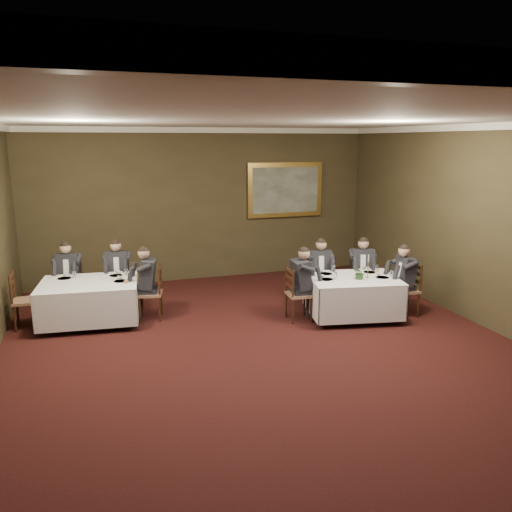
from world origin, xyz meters
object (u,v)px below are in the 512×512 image
chair_sec_backleft (71,295)px  candlestick (368,269)px  chair_main_backright (360,289)px  diner_sec_backright (118,281)px  chair_sec_endleft (26,312)px  chair_sec_endright (151,304)px  chair_sec_backright (119,292)px  diner_sec_endright (150,292)px  table_main (353,294)px  chair_main_endright (405,300)px  centerpiece (360,272)px  chair_main_endleft (298,305)px  diner_main_backright (361,278)px  diner_sec_backleft (70,284)px  chair_main_backleft (318,290)px  diner_main_endleft (299,293)px  painting (285,190)px  diner_main_endright (405,289)px  diner_main_backleft (319,280)px

chair_sec_backleft → candlestick: candlestick is taller
chair_main_backright → diner_sec_backright: (-4.66, 1.28, 0.23)m
chair_sec_endleft → candlestick: bearing=76.8°
chair_sec_endright → chair_sec_backright: bearing=42.0°
diner_sec_endright → table_main: bearing=-94.3°
chair_sec_backright → chair_sec_endright: 1.07m
chair_main_endright → centerpiece: bearing=91.2°
chair_main_backright → chair_main_endleft: (-1.59, -0.54, 0.00)m
table_main → chair_main_endleft: 1.04m
chair_sec_backright → candlestick: bearing=162.8°
diner_main_backright → chair_main_endright: bearing=135.4°
table_main → chair_sec_backleft: 5.42m
chair_main_endright → diner_sec_backright: size_ratio=0.74×
diner_sec_backleft → chair_sec_endleft: 1.08m
centerpiece → diner_sec_backleft: bearing=156.2°
diner_main_backright → chair_main_endleft: bearing=39.0°
chair_main_backleft → candlestick: (0.52, -0.96, 0.64)m
diner_main_endleft → diner_main_backright: bearing=111.4°
table_main → diner_main_endleft: diner_main_endleft is taller
chair_main_backleft → diner_main_backright: bearing=178.2°
diner_sec_backright → painting: size_ratio=0.71×
diner_main_endleft → chair_sec_endright: bearing=-106.7°
chair_main_backright → painting: (-0.58, 2.76, 1.76)m
table_main → diner_sec_endright: diner_sec_endright is taller
chair_main_backright → chair_sec_endright: (-4.14, 0.36, 0.00)m
chair_main_endright → centerpiece: centerpiece is taller
diner_sec_endright → diner_sec_backleft: bearing=67.2°
chair_main_backright → diner_main_endleft: bearing=39.4°
chair_main_backright → chair_sec_backleft: (-5.57, 1.38, 0.00)m
painting → centerpiece: bearing=-89.1°
chair_sec_backleft → candlestick: 5.71m
diner_main_endright → chair_sec_endright: bearing=79.9°
table_main → diner_sec_backleft: 5.41m
chair_main_backright → candlestick: size_ratio=2.26×
chair_main_endleft → chair_main_endright: (2.01, -0.38, 0.00)m
diner_sec_backleft → diner_sec_endright: 1.74m
chair_sec_backleft → chair_sec_backright: 0.91m
candlestick → painting: (-0.25, 3.56, 1.12)m
table_main → diner_main_backleft: size_ratio=1.36×
chair_main_endright → chair_main_backright: bearing=30.2°
diner_sec_backleft → chair_sec_endright: (1.43, -1.02, -0.23)m
chair_main_backleft → diner_sec_backleft: (-4.72, 1.21, 0.23)m
chair_main_backleft → chair_main_endright: 1.68m
diner_main_backleft → chair_main_endleft: size_ratio=1.35×
candlestick → chair_main_endright: bearing=-9.3°
painting → chair_main_backright: bearing=-78.1°
diner_sec_backleft → diner_main_endleft: bearing=165.7°
chair_sec_endleft → diner_sec_backleft: bearing=138.3°
chair_sec_endright → chair_sec_backleft: bearing=67.0°
candlestick → diner_sec_backright: bearing=154.4°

